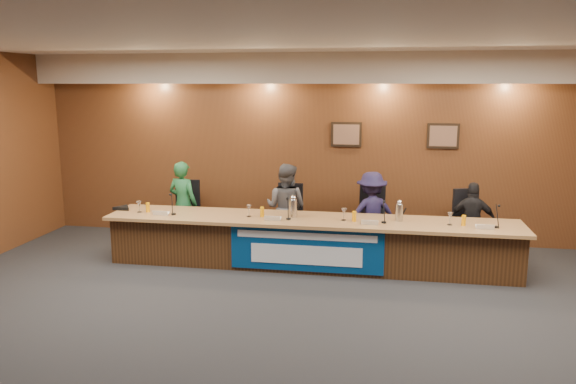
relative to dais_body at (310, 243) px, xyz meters
name	(u,v)px	position (x,y,z in m)	size (l,w,h in m)	color
floor	(280,335)	(0.00, -2.40, -0.35)	(10.00, 10.00, 0.00)	black
ceiling	(279,33)	(0.00, -2.40, 2.85)	(10.00, 8.00, 0.04)	silver
wall_back	(323,148)	(0.00, 1.60, 1.25)	(10.00, 0.04, 3.20)	#573019
soffit	(322,68)	(0.00, 1.35, 2.60)	(10.00, 0.50, 0.50)	beige
dais_body	(310,243)	(0.00, 0.00, 0.00)	(6.00, 0.80, 0.70)	#3D2411
dais_top	(310,220)	(0.00, -0.05, 0.38)	(6.10, 0.95, 0.05)	#9B6F41
banner	(306,250)	(0.00, -0.41, 0.03)	(2.20, 0.02, 0.65)	navy
banner_text_upper	(306,236)	(0.00, -0.43, 0.23)	(2.00, 0.01, 0.10)	silver
banner_text_lower	(306,255)	(0.00, -0.43, -0.05)	(1.60, 0.01, 0.28)	silver
wall_photo_left	(346,134)	(0.40, 1.57, 1.50)	(0.52, 0.04, 0.42)	black
wall_photo_right	(443,136)	(2.00, 1.57, 1.50)	(0.52, 0.04, 0.42)	black
panelist_a	(183,204)	(-2.25, 0.73, 0.37)	(0.52, 0.34, 1.44)	#1E5D32
panelist_b	(286,208)	(-0.50, 0.73, 0.37)	(0.70, 0.55, 1.44)	#4D4D51
panelist_c	(371,214)	(0.88, 0.73, 0.32)	(0.87, 0.50, 1.35)	#1C173B
panelist_d	(472,222)	(2.42, 0.73, 0.26)	(0.72, 0.30, 1.23)	black
office_chair_a	(186,216)	(-2.25, 0.83, 0.13)	(0.48, 0.48, 0.08)	black
office_chair_b	(287,221)	(-0.50, 0.83, 0.13)	(0.48, 0.48, 0.08)	black
office_chair_c	(371,224)	(0.88, 0.83, 0.13)	(0.48, 0.48, 0.08)	black
office_chair_d	(471,228)	(2.42, 0.83, 0.13)	(0.48, 0.48, 0.08)	black
nameplate_a	(160,213)	(-2.24, -0.27, 0.45)	(0.24, 0.06, 0.09)	white
microphone_a	(174,214)	(-2.07, -0.17, 0.41)	(0.07, 0.07, 0.02)	black
juice_glass_a	(148,207)	(-2.52, -0.08, 0.47)	(0.06, 0.06, 0.15)	#F49A07
water_glass_a	(139,207)	(-2.64, -0.12, 0.49)	(0.08, 0.08, 0.18)	silver
nameplate_b	(272,218)	(-0.52, -0.29, 0.45)	(0.24, 0.06, 0.09)	white
microphone_b	(289,219)	(-0.30, -0.17, 0.41)	(0.07, 0.07, 0.02)	black
juice_glass_b	(262,212)	(-0.71, -0.08, 0.47)	(0.06, 0.06, 0.15)	#F49A07
water_glass_b	(249,211)	(-0.91, -0.11, 0.49)	(0.08, 0.08, 0.18)	silver
nameplate_c	(370,222)	(0.88, -0.30, 0.45)	(0.24, 0.06, 0.09)	white
microphone_c	(384,222)	(1.08, -0.14, 0.41)	(0.07, 0.07, 0.02)	black
juice_glass_c	(354,216)	(0.66, -0.12, 0.47)	(0.06, 0.06, 0.15)	#F49A07
water_glass_c	(344,214)	(0.50, -0.09, 0.49)	(0.08, 0.08, 0.18)	silver
nameplate_d	(485,226)	(2.44, -0.28, 0.45)	(0.24, 0.06, 0.09)	white
microphone_d	(496,227)	(2.61, -0.14, 0.41)	(0.07, 0.07, 0.02)	black
juice_glass_d	(464,220)	(2.18, -0.11, 0.47)	(0.06, 0.06, 0.15)	#F49A07
water_glass_d	(450,219)	(1.99, -0.10, 0.49)	(0.08, 0.08, 0.18)	silver
carafe_mid	(293,208)	(-0.26, -0.01, 0.53)	(0.13, 0.13, 0.26)	silver
carafe_right	(399,213)	(1.29, 0.01, 0.53)	(0.11, 0.11, 0.25)	silver
speakerphone	(123,208)	(-2.98, 0.02, 0.43)	(0.32, 0.32, 0.05)	black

